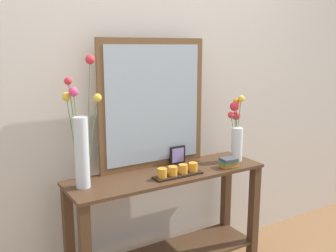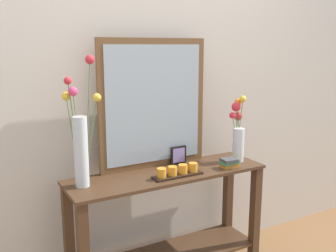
# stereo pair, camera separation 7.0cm
# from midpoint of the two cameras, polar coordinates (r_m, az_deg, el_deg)

# --- Properties ---
(wall_back) EXTENTS (6.40, 0.08, 2.70)m
(wall_back) POSITION_cam_midpoint_polar(r_m,az_deg,el_deg) (2.56, -4.38, 7.22)
(wall_back) COLOR beige
(wall_back) RESTS_ON ground
(console_table) EXTENTS (1.28, 0.38, 0.78)m
(console_table) POSITION_cam_midpoint_polar(r_m,az_deg,el_deg) (2.53, -0.82, -13.50)
(console_table) COLOR #472D1C
(console_table) RESTS_ON ground
(mirror_leaning) EXTENTS (0.74, 0.03, 0.83)m
(mirror_leaning) POSITION_cam_midpoint_polar(r_m,az_deg,el_deg) (2.44, -3.07, 3.25)
(mirror_leaning) COLOR brown
(mirror_leaning) RESTS_ON console_table
(tall_vase_left) EXTENTS (0.21, 0.16, 0.73)m
(tall_vase_left) POSITION_cam_midpoint_polar(r_m,az_deg,el_deg) (2.17, -13.67, -1.99)
(tall_vase_left) COLOR silver
(tall_vase_left) RESTS_ON console_table
(vase_right) EXTENTS (0.12, 0.13, 0.45)m
(vase_right) POSITION_cam_midpoint_polar(r_m,az_deg,el_deg) (2.66, 9.40, -0.87)
(vase_right) COLOR silver
(vase_right) RESTS_ON console_table
(candle_tray) EXTENTS (0.32, 0.09, 0.07)m
(candle_tray) POSITION_cam_midpoint_polar(r_m,az_deg,el_deg) (2.34, 0.63, -6.80)
(candle_tray) COLOR black
(candle_tray) RESTS_ON console_table
(picture_frame_small) EXTENTS (0.11, 0.01, 0.12)m
(picture_frame_small) POSITION_cam_midpoint_polar(r_m,az_deg,el_deg) (2.57, 0.65, -4.34)
(picture_frame_small) COLOR black
(picture_frame_small) RESTS_ON console_table
(book_stack) EXTENTS (0.13, 0.09, 0.06)m
(book_stack) POSITION_cam_midpoint_polar(r_m,az_deg,el_deg) (2.53, 8.27, -5.37)
(book_stack) COLOR orange
(book_stack) RESTS_ON console_table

